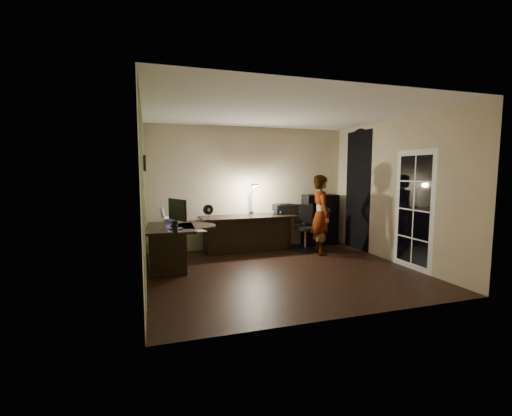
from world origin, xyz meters
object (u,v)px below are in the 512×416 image
object	(u,v)px
desk_right	(248,234)
cabinet	(320,220)
desk_left	(171,247)
office_chair	(305,228)
monitor	(176,218)
person	(321,215)

from	to	relation	value
desk_right	cabinet	bearing A→B (deg)	2.56
desk_right	desk_left	bearing A→B (deg)	-155.52
cabinet	office_chair	xyz separation A→B (m)	(-0.60, -0.47, -0.09)
desk_right	office_chair	xyz separation A→B (m)	(1.21, -0.31, 0.11)
cabinet	office_chair	bearing A→B (deg)	-141.85
desk_left	monitor	xyz separation A→B (m)	(0.09, -0.33, 0.56)
desk_left	desk_right	xyz separation A→B (m)	(1.68, 0.85, 0.01)
desk_right	monitor	world-z (taller)	monitor
monitor	office_chair	world-z (taller)	monitor
desk_right	monitor	xyz separation A→B (m)	(-1.60, -1.18, 0.56)
cabinet	office_chair	size ratio (longest dim) A/B	1.18
cabinet	monitor	world-z (taller)	cabinet
desk_left	monitor	bearing A→B (deg)	-73.22
cabinet	person	xyz separation A→B (m)	(-0.43, -0.84, 0.24)
desk_right	office_chair	distance (m)	1.25
office_chair	desk_right	bearing A→B (deg)	179.44
office_chair	person	bearing A→B (deg)	-50.95
office_chair	person	distance (m)	0.52
monitor	desk_right	bearing A→B (deg)	12.57
cabinet	person	distance (m)	0.97
desk_left	person	distance (m)	3.10
office_chair	monitor	bearing A→B (deg)	-148.81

